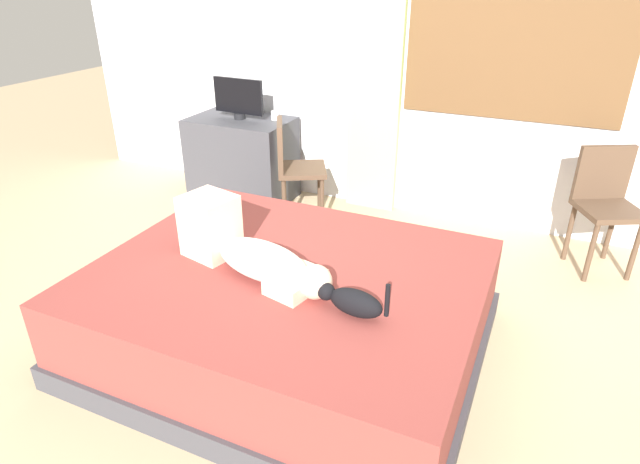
{
  "coord_description": "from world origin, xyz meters",
  "views": [
    {
      "loc": [
        1.19,
        -2.09,
        1.94
      ],
      "look_at": [
        0.14,
        0.23,
        0.66
      ],
      "focal_mm": 29.72,
      "sensor_mm": 36.0,
      "label": 1
    }
  ],
  "objects": [
    {
      "name": "ground_plane",
      "position": [
        0.0,
        0.0,
        0.0
      ],
      "size": [
        16.0,
        16.0,
        0.0
      ],
      "primitive_type": "plane",
      "color": "tan"
    },
    {
      "name": "back_wall_with_window",
      "position": [
        0.03,
        2.21,
        1.45
      ],
      "size": [
        6.4,
        0.14,
        2.9
      ],
      "color": "silver",
      "rests_on": "ground"
    },
    {
      "name": "bed",
      "position": [
        0.04,
        0.03,
        0.25
      ],
      "size": [
        2.05,
        1.68,
        0.51
      ],
      "color": "#38383D",
      "rests_on": "ground"
    },
    {
      "name": "person_lying",
      "position": [
        -0.14,
        -0.05,
        0.63
      ],
      "size": [
        0.94,
        0.44,
        0.34
      ],
      "color": "silver",
      "rests_on": "bed"
    },
    {
      "name": "cat",
      "position": [
        0.5,
        -0.2,
        0.58
      ],
      "size": [
        0.36,
        0.14,
        0.21
      ],
      "color": "black",
      "rests_on": "bed"
    },
    {
      "name": "desk",
      "position": [
        -1.35,
        1.81,
        0.37
      ],
      "size": [
        0.9,
        0.56,
        0.74
      ],
      "color": "#38383D",
      "rests_on": "ground"
    },
    {
      "name": "tv_monitor",
      "position": [
        -1.35,
        1.81,
        0.92
      ],
      "size": [
        0.48,
        0.1,
        0.35
      ],
      "color": "black",
      "rests_on": "desk"
    },
    {
      "name": "cup",
      "position": [
        -1.05,
        1.91,
        0.78
      ],
      "size": [
        0.06,
        0.06,
        0.08
      ],
      "primitive_type": "cylinder",
      "color": "white",
      "rests_on": "desk"
    },
    {
      "name": "chair_by_desk",
      "position": [
        -0.68,
        1.53,
        0.51
      ],
      "size": [
        0.51,
        0.51,
        0.86
      ],
      "color": "#4C3828",
      "rests_on": "ground"
    },
    {
      "name": "chair_spare",
      "position": [
        1.6,
        1.76,
        0.51
      ],
      "size": [
        0.51,
        0.51,
        0.86
      ],
      "color": "#4C3828",
      "rests_on": "ground"
    },
    {
      "name": "curtain_left",
      "position": [
        -0.21,
        2.09,
        1.19
      ],
      "size": [
        0.44,
        0.06,
        2.38
      ],
      "primitive_type": "cube",
      "color": "#ADCC75",
      "rests_on": "ground"
    }
  ]
}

